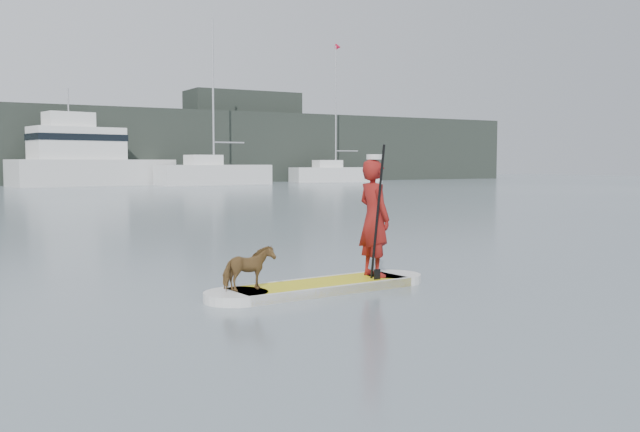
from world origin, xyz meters
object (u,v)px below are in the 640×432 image
dog (248,268)px  motor_yacht_a (86,159)px  paddleboard (320,287)px  sailboat_e (213,173)px  paddler (374,218)px  sailboat_f (335,173)px

dog → motor_yacht_a: (7.32, 45.32, 1.55)m
paddleboard → sailboat_e: sailboat_e is taller
paddleboard → paddler: 1.26m
dog → sailboat_f: 52.83m
paddler → dog: bearing=94.1°
paddleboard → motor_yacht_a: size_ratio=0.27×
dog → sailboat_f: bearing=-39.8°
motor_yacht_a → paddleboard: bearing=-107.9°
paddleboard → paddler: paddler is taller
paddleboard → sailboat_e: size_ratio=0.27×
sailboat_e → motor_yacht_a: bearing=160.2°
paddler → dog: (-1.97, -0.16, -0.54)m
paddler → sailboat_e: sailboat_e is taller
paddleboard → motor_yacht_a: (6.25, 45.23, 1.88)m
sailboat_f → motor_yacht_a: (-20.69, 0.53, 1.15)m
paddler → dog: size_ratio=2.50×
sailboat_e → sailboat_f: 12.11m
dog → sailboat_e: 45.72m
paddleboard → motor_yacht_a: 45.70m
motor_yacht_a → paddler: bearing=-106.8°
sailboat_f → paddleboard: bearing=-115.5°
sailboat_e → paddleboard: bearing=-113.0°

